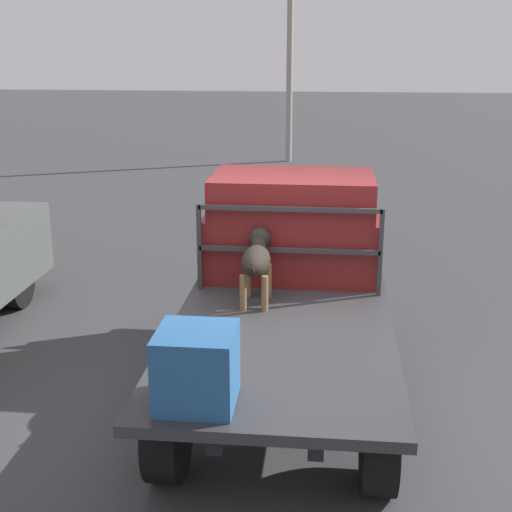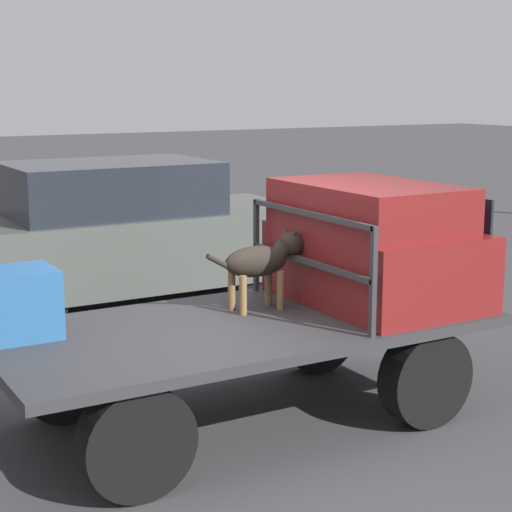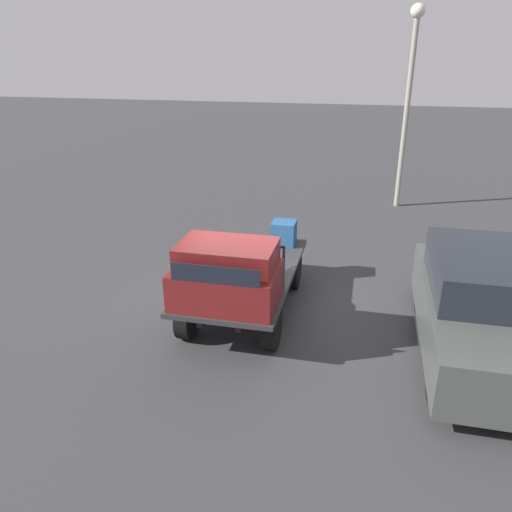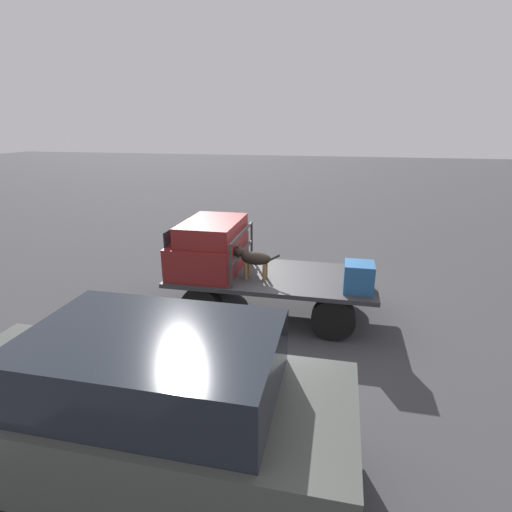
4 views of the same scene
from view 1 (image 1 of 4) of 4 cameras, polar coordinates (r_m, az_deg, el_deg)
name	(u,v)px [view 1 (image 1 of 4)]	position (r m, az deg, el deg)	size (l,w,h in m)	color
ground_plane	(283,402)	(6.40, 2.16, -11.56)	(80.00, 80.00, 0.00)	#38383A
flatbed_truck	(284,340)	(6.15, 2.22, -6.77)	(3.84, 1.81, 0.81)	black
truck_cab	(293,225)	(7.09, 2.96, 2.46)	(1.21, 1.69, 1.00)	maroon
truck_headboard	(289,237)	(6.45, 2.65, 1.57)	(0.04, 1.69, 0.81)	#2D2D30
dog	(257,258)	(6.27, 0.07, -0.14)	(0.92, 0.25, 0.65)	brown
cargo_crate	(196,367)	(4.58, -4.78, -8.86)	(0.50, 0.50, 0.50)	#235184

